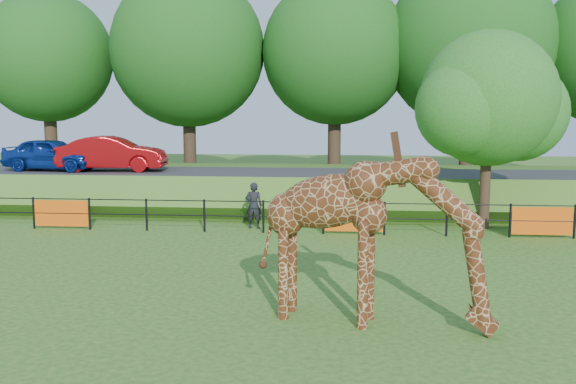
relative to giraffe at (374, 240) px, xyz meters
name	(u,v)px	position (x,y,z in m)	size (l,w,h in m)	color
ground	(213,305)	(-3.32, 0.89, -1.64)	(90.00, 90.00, 0.00)	#295A16
giraffe	(374,240)	(0.00, 0.00, 0.00)	(4.59, 0.84, 3.28)	#4F2510
perimeter_fence	(263,217)	(-3.32, 8.89, -1.09)	(28.07, 0.10, 1.10)	black
embankment	(286,187)	(-3.32, 16.39, -0.99)	(40.00, 9.00, 1.30)	#295A16
road	(282,174)	(-3.32, 14.89, -0.28)	(40.00, 5.00, 0.12)	#2C2C2F
car_blue	(51,154)	(-13.50, 14.95, 0.50)	(1.70, 4.22, 1.44)	#12359A
car_red	(112,154)	(-10.77, 15.02, 0.54)	(1.60, 4.59, 1.51)	#A60B0F
visitor	(254,205)	(-3.76, 9.68, -0.83)	(0.59, 0.38, 1.61)	black
tree_east	(491,104)	(4.28, 10.52, 2.64)	(5.40, 4.71, 6.76)	#302415
bg_tree_line	(333,51)	(-1.43, 22.89, 5.56)	(37.30, 8.80, 11.82)	#302415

